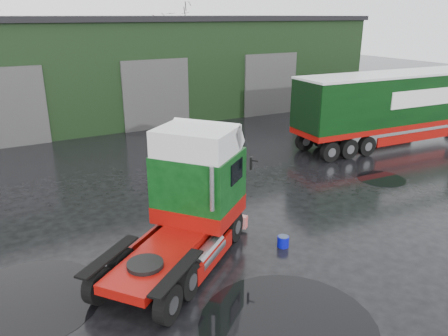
# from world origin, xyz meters

# --- Properties ---
(ground) EXTENTS (100.00, 100.00, 0.00)m
(ground) POSITION_xyz_m (0.00, 0.00, 0.00)
(ground) COLOR black
(warehouse) EXTENTS (32.40, 12.40, 6.30)m
(warehouse) POSITION_xyz_m (2.00, 20.00, 3.16)
(warehouse) COLOR black
(warehouse) RESTS_ON ground
(hero_tractor) EXTENTS (5.95, 5.44, 3.54)m
(hero_tractor) POSITION_xyz_m (-3.06, -0.47, 1.77)
(hero_tractor) COLOR #0A3911
(hero_tractor) RESTS_ON ground
(lorry_right) EXTENTS (14.20, 3.29, 3.70)m
(lorry_right) POSITION_xyz_m (11.30, 5.00, 1.85)
(lorry_right) COLOR silver
(lorry_right) RESTS_ON ground
(wash_bucket) EXTENTS (0.40, 0.40, 0.32)m
(wash_bucket) POSITION_xyz_m (0.13, -0.98, 0.16)
(wash_bucket) COLOR #070AA5
(wash_bucket) RESTS_ON ground
(tree_back_b) EXTENTS (4.40, 4.40, 7.50)m
(tree_back_b) POSITION_xyz_m (10.00, 30.00, 3.75)
(tree_back_b) COLOR black
(tree_back_b) RESTS_ON ground
(puddle_0) EXTENTS (3.91, 3.91, 0.01)m
(puddle_0) POSITION_xyz_m (-1.83, -3.82, 0.00)
(puddle_0) COLOR black
(puddle_0) RESTS_ON ground
(puddle_1) EXTENTS (1.92, 1.92, 0.01)m
(puddle_1) POSITION_xyz_m (6.98, 1.54, 0.00)
(puddle_1) COLOR black
(puddle_1) RESTS_ON ground
(puddle_2) EXTENTS (3.68, 3.68, 0.01)m
(puddle_2) POSITION_xyz_m (-6.77, -0.11, 0.00)
(puddle_2) COLOR black
(puddle_2) RESTS_ON ground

